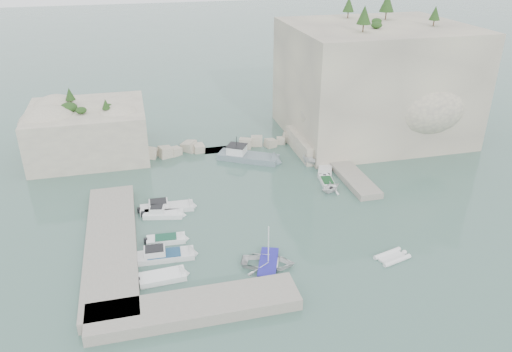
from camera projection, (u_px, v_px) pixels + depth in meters
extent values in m
plane|color=#46695E|center=(269.00, 223.00, 55.67)|extent=(400.00, 400.00, 0.00)
cube|color=beige|center=(373.00, 81.00, 77.01)|extent=(26.00, 22.00, 17.00)
cube|color=beige|center=(322.00, 143.00, 73.65)|extent=(8.00, 10.00, 2.50)
cube|color=beige|center=(89.00, 131.00, 71.55)|extent=(16.00, 14.00, 7.00)
cube|color=#9E9689|center=(111.00, 245.00, 50.85)|extent=(5.00, 24.00, 1.10)
cube|color=#9E9689|center=(195.00, 307.00, 42.35)|extent=(18.00, 4.00, 1.10)
cube|color=#9E9689|center=(346.00, 170.00, 67.16)|extent=(3.00, 16.00, 0.80)
cube|color=beige|center=(223.00, 145.00, 74.32)|extent=(28.00, 3.00, 1.40)
imported|color=white|center=(268.00, 266.00, 48.51)|extent=(6.17, 5.29, 1.08)
imported|color=white|center=(330.00, 192.00, 62.42)|extent=(3.78, 3.57, 1.58)
imported|color=silver|center=(320.00, 165.00, 69.55)|extent=(5.29, 2.58, 1.96)
cylinder|color=white|center=(269.00, 243.00, 47.35)|extent=(0.10, 0.10, 4.20)
cone|color=#1E4219|center=(364.00, 15.00, 66.83)|extent=(1.96, 1.96, 2.45)
cone|color=#1E4219|center=(387.00, 2.00, 76.27)|extent=(2.24, 2.24, 2.80)
cone|color=#1E4219|center=(435.00, 13.00, 71.39)|extent=(1.57, 1.57, 1.96)
cone|color=#1E4219|center=(349.00, 4.00, 78.02)|extent=(1.79, 1.79, 2.24)
cone|color=#1E4219|center=(70.00, 94.00, 70.61)|extent=(1.40, 1.40, 1.75)
cone|color=#1E4219|center=(106.00, 104.00, 67.49)|extent=(1.12, 1.12, 1.40)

